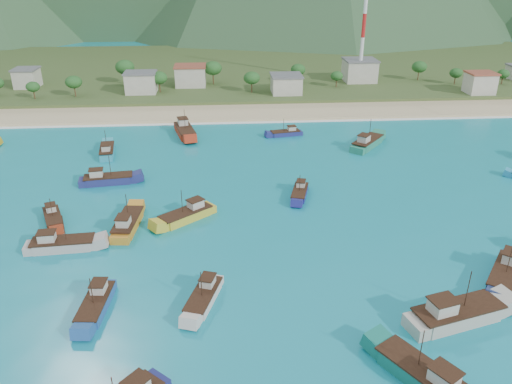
{
  "coord_description": "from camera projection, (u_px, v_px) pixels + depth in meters",
  "views": [
    {
      "loc": [
        -1.11,
        -62.03,
        40.6
      ],
      "look_at": [
        4.65,
        18.0,
        3.0
      ],
      "focal_mm": 35.0,
      "sensor_mm": 36.0,
      "label": 1
    }
  ],
  "objects": [
    {
      "name": "ground",
      "position": [
        233.0,
        263.0,
        73.33
      ],
      "size": [
        600.0,
        600.0,
        0.0
      ],
      "primitive_type": "plane",
      "color": "#0C768B",
      "rests_on": "ground"
    },
    {
      "name": "beach",
      "position": [
        225.0,
        113.0,
        144.68
      ],
      "size": [
        400.0,
        18.0,
        1.2
      ],
      "primitive_type": "cube",
      "color": "beige",
      "rests_on": "ground"
    },
    {
      "name": "land",
      "position": [
        223.0,
        70.0,
        199.77
      ],
      "size": [
        400.0,
        110.0,
        2.4
      ],
      "primitive_type": "cube",
      "color": "#385123",
      "rests_on": "ground"
    },
    {
      "name": "surf_line",
      "position": [
        225.0,
        123.0,
        136.1
      ],
      "size": [
        400.0,
        2.5,
        0.08
      ],
      "primitive_type": "cube",
      "color": "white",
      "rests_on": "ground"
    },
    {
      "name": "village",
      "position": [
        244.0,
        79.0,
        164.6
      ],
      "size": [
        207.32,
        28.52,
        7.22
      ],
      "color": "beige",
      "rests_on": "ground"
    },
    {
      "name": "vegetation",
      "position": [
        211.0,
        77.0,
        164.71
      ],
      "size": [
        273.6,
        26.16,
        9.03
      ],
      "color": "#235623",
      "rests_on": "ground"
    },
    {
      "name": "radio_tower",
      "position": [
        365.0,
        14.0,
        163.63
      ],
      "size": [
        1.2,
        1.2,
        45.34
      ],
      "color": "red",
      "rests_on": "ground"
    },
    {
      "name": "boat_0",
      "position": [
        456.0,
        315.0,
        61.1
      ],
      "size": [
        13.38,
        7.05,
        7.58
      ],
      "rotation": [
        0.0,
        0.0,
        4.98
      ],
      "color": "#AFAB9F",
      "rests_on": "ground"
    },
    {
      "name": "boat_2",
      "position": [
        286.0,
        134.0,
        126.05
      ],
      "size": [
        8.52,
        3.9,
        4.85
      ],
      "rotation": [
        0.0,
        0.0,
        1.76
      ],
      "color": "navy",
      "rests_on": "ground"
    },
    {
      "name": "boat_3",
      "position": [
        506.0,
        275.0,
        69.07
      ],
      "size": [
        9.84,
        11.21,
        6.84
      ],
      "rotation": [
        0.0,
        0.0,
        2.47
      ],
      "color": "navy",
      "rests_on": "ground"
    },
    {
      "name": "boat_4",
      "position": [
        367.0,
        143.0,
        118.22
      ],
      "size": [
        10.26,
        11.4,
        7.02
      ],
      "rotation": [
        0.0,
        0.0,
        5.59
      ],
      "color": "#227B60",
      "rests_on": "ground"
    },
    {
      "name": "boat_5",
      "position": [
        62.0,
        245.0,
        76.54
      ],
      "size": [
        10.7,
        3.89,
        6.2
      ],
      "rotation": [
        0.0,
        0.0,
        4.79
      ],
      "color": "#B3A9A4",
      "rests_on": "ground"
    },
    {
      "name": "boat_8",
      "position": [
        128.0,
        224.0,
        82.48
      ],
      "size": [
        4.14,
        10.88,
        6.28
      ],
      "rotation": [
        0.0,
        0.0,
        6.19
      ],
      "color": "#C38024",
      "rests_on": "ground"
    },
    {
      "name": "boat_16",
      "position": [
        107.0,
        180.0,
        99.06
      ],
      "size": [
        10.9,
        4.51,
        6.25
      ],
      "rotation": [
        0.0,
        0.0,
        4.85
      ],
      "color": "navy",
      "rests_on": "ground"
    },
    {
      "name": "boat_18",
      "position": [
        424.0,
        377.0,
        52.25
      ],
      "size": [
        9.08,
        11.55,
        6.81
      ],
      "rotation": [
        0.0,
        0.0,
        0.57
      ],
      "color": "#146B5D",
      "rests_on": "ground"
    },
    {
      "name": "boat_19",
      "position": [
        185.0,
        131.0,
        126.34
      ],
      "size": [
        6.46,
        12.84,
        7.28
      ],
      "rotation": [
        0.0,
        0.0,
        3.38
      ],
      "color": "#A72C16",
      "rests_on": "ground"
    },
    {
      "name": "boat_21",
      "position": [
        187.0,
        216.0,
        85.31
      ],
      "size": [
        10.13,
        8.99,
        6.2
      ],
      "rotation": [
        0.0,
        0.0,
        2.25
      ],
      "color": "gold",
      "rests_on": "ground"
    },
    {
      "name": "boat_22",
      "position": [
        107.0,
        151.0,
        113.92
      ],
      "size": [
        4.35,
        10.23,
        5.86
      ],
      "rotation": [
        0.0,
        0.0,
        0.15
      ],
      "color": "teal",
      "rests_on": "ground"
    },
    {
      "name": "boat_27",
      "position": [
        204.0,
        298.0,
        64.94
      ],
      "size": [
        5.36,
        9.49,
        5.38
      ],
      "rotation": [
        0.0,
        0.0,
        2.83
      ],
      "color": "beige",
      "rests_on": "ground"
    },
    {
      "name": "boat_29",
      "position": [
        96.0,
        305.0,
        63.52
      ],
      "size": [
        3.59,
        9.65,
        5.58
      ],
      "rotation": [
        0.0,
        0.0,
        3.06
      ],
      "color": "#24539A",
      "rests_on": "ground"
    },
    {
      "name": "boat_31",
      "position": [
        53.0,
        219.0,
        84.77
      ],
      "size": [
        5.58,
        8.81,
        5.02
      ],
      "rotation": [
        0.0,
        0.0,
        3.54
      ],
      "color": "maroon",
      "rests_on": "ground"
    },
    {
      "name": "boat_32",
      "position": [
        300.0,
        193.0,
        93.99
      ],
      "size": [
        4.6,
        8.67,
        4.92
      ],
      "rotation": [
        0.0,
        0.0,
        2.87
      ],
      "color": "navy",
      "rests_on": "ground"
    }
  ]
}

